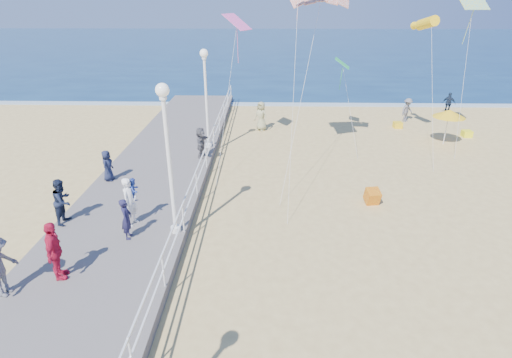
{
  "coord_description": "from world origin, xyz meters",
  "views": [
    {
      "loc": [
        -2.16,
        -12.27,
        8.09
      ],
      "look_at": [
        -2.5,
        2.0,
        1.6
      ],
      "focal_mm": 28.0,
      "sensor_mm": 36.0,
      "label": 1
    }
  ],
  "objects_px": {
    "spectator_4": "(107,166)",
    "toddler_held": "(134,190)",
    "woman_holding_toddler": "(130,202)",
    "beach_walker_c": "(261,116)",
    "beach_chair_right": "(398,125)",
    "beach_walker_b": "(449,103)",
    "spectator_3": "(55,251)",
    "beach_umbrella": "(449,114)",
    "beach_chair_left": "(467,134)",
    "box_kite": "(372,198)",
    "lamp_post_far": "(206,89)",
    "spectator_5": "(201,142)",
    "beach_walker_a": "(407,110)",
    "spectator_7": "(63,201)",
    "lamp_post_mid": "(168,146)",
    "spectator_0": "(127,219)"
  },
  "relations": [
    {
      "from": "spectator_0",
      "to": "beach_chair_right",
      "type": "height_order",
      "value": "spectator_0"
    },
    {
      "from": "lamp_post_mid",
      "to": "beach_walker_c",
      "type": "bearing_deg",
      "value": 77.82
    },
    {
      "from": "box_kite",
      "to": "spectator_3",
      "type": "bearing_deg",
      "value": -159.69
    },
    {
      "from": "spectator_3",
      "to": "beach_umbrella",
      "type": "height_order",
      "value": "spectator_3"
    },
    {
      "from": "lamp_post_far",
      "to": "spectator_4",
      "type": "xyz_separation_m",
      "value": [
        -3.99,
        -4.63,
        -2.54
      ]
    },
    {
      "from": "beach_chair_left",
      "to": "beach_walker_a",
      "type": "bearing_deg",
      "value": 129.43
    },
    {
      "from": "lamp_post_far",
      "to": "spectator_0",
      "type": "xyz_separation_m",
      "value": [
        -1.56,
        -9.43,
        -2.51
      ]
    },
    {
      "from": "beach_walker_a",
      "to": "spectator_4",
      "type": "bearing_deg",
      "value": 176.08
    },
    {
      "from": "beach_walker_a",
      "to": "beach_chair_left",
      "type": "distance_m",
      "value": 4.44
    },
    {
      "from": "beach_walker_b",
      "to": "beach_chair_right",
      "type": "bearing_deg",
      "value": 69.75
    },
    {
      "from": "spectator_4",
      "to": "beach_walker_a",
      "type": "xyz_separation_m",
      "value": [
        17.27,
        11.42,
        -0.29
      ]
    },
    {
      "from": "lamp_post_mid",
      "to": "spectator_4",
      "type": "relative_size",
      "value": 3.68
    },
    {
      "from": "woman_holding_toddler",
      "to": "beach_chair_right",
      "type": "bearing_deg",
      "value": -28.02
    },
    {
      "from": "spectator_5",
      "to": "beach_chair_left",
      "type": "relative_size",
      "value": 2.93
    },
    {
      "from": "woman_holding_toddler",
      "to": "beach_chair_right",
      "type": "distance_m",
      "value": 19.6
    },
    {
      "from": "lamp_post_far",
      "to": "box_kite",
      "type": "distance_m",
      "value": 10.37
    },
    {
      "from": "woman_holding_toddler",
      "to": "beach_walker_c",
      "type": "xyz_separation_m",
      "value": [
        4.62,
        13.01,
        -0.37
      ]
    },
    {
      "from": "spectator_4",
      "to": "toddler_held",
      "type": "bearing_deg",
      "value": -145.79
    },
    {
      "from": "beach_walker_b",
      "to": "woman_holding_toddler",
      "type": "bearing_deg",
      "value": 74.81
    },
    {
      "from": "spectator_4",
      "to": "box_kite",
      "type": "height_order",
      "value": "spectator_4"
    },
    {
      "from": "beach_walker_c",
      "to": "beach_chair_left",
      "type": "xyz_separation_m",
      "value": [
        13.15,
        -1.11,
        -0.76
      ]
    },
    {
      "from": "beach_walker_b",
      "to": "beach_chair_right",
      "type": "relative_size",
      "value": 2.92
    },
    {
      "from": "lamp_post_mid",
      "to": "spectator_4",
      "type": "height_order",
      "value": "lamp_post_mid"
    },
    {
      "from": "woman_holding_toddler",
      "to": "beach_walker_a",
      "type": "xyz_separation_m",
      "value": [
        14.98,
        15.29,
        -0.49
      ]
    },
    {
      "from": "spectator_7",
      "to": "beach_walker_c",
      "type": "distance_m",
      "value": 14.76
    },
    {
      "from": "lamp_post_mid",
      "to": "spectator_4",
      "type": "distance_m",
      "value": 6.44
    },
    {
      "from": "spectator_3",
      "to": "spectator_7",
      "type": "distance_m",
      "value": 3.53
    },
    {
      "from": "spectator_0",
      "to": "beach_chair_left",
      "type": "height_order",
      "value": "spectator_0"
    },
    {
      "from": "beach_chair_left",
      "to": "beach_walker_b",
      "type": "bearing_deg",
      "value": 79.27
    },
    {
      "from": "beach_walker_b",
      "to": "beach_walker_c",
      "type": "bearing_deg",
      "value": 49.58
    },
    {
      "from": "lamp_post_far",
      "to": "spectator_5",
      "type": "height_order",
      "value": "lamp_post_far"
    },
    {
      "from": "lamp_post_far",
      "to": "spectator_7",
      "type": "distance_m",
      "value": 9.72
    },
    {
      "from": "toddler_held",
      "to": "beach_chair_left",
      "type": "relative_size",
      "value": 1.72
    },
    {
      "from": "beach_walker_c",
      "to": "lamp_post_far",
      "type": "bearing_deg",
      "value": -86.8
    },
    {
      "from": "beach_walker_c",
      "to": "beach_chair_right",
      "type": "height_order",
      "value": "beach_walker_c"
    },
    {
      "from": "box_kite",
      "to": "lamp_post_far",
      "type": "bearing_deg",
      "value": 134.89
    },
    {
      "from": "spectator_5",
      "to": "beach_chair_right",
      "type": "xyz_separation_m",
      "value": [
        12.4,
        6.81,
        -1.01
      ]
    },
    {
      "from": "spectator_7",
      "to": "beach_walker_b",
      "type": "height_order",
      "value": "spectator_7"
    },
    {
      "from": "beach_chair_right",
      "to": "beach_walker_b",
      "type": "bearing_deg",
      "value": 37.91
    },
    {
      "from": "lamp_post_far",
      "to": "spectator_3",
      "type": "bearing_deg",
      "value": -104.1
    },
    {
      "from": "toddler_held",
      "to": "beach_chair_left",
      "type": "bearing_deg",
      "value": -38.91
    },
    {
      "from": "spectator_3",
      "to": "beach_walker_b",
      "type": "distance_m",
      "value": 28.87
    },
    {
      "from": "lamp_post_mid",
      "to": "beach_walker_a",
      "type": "relative_size",
      "value": 3.18
    },
    {
      "from": "spectator_3",
      "to": "beach_chair_left",
      "type": "bearing_deg",
      "value": -65.8
    },
    {
      "from": "lamp_post_far",
      "to": "beach_walker_b",
      "type": "relative_size",
      "value": 3.32
    },
    {
      "from": "beach_chair_left",
      "to": "box_kite",
      "type": "bearing_deg",
      "value": -131.51
    },
    {
      "from": "woman_holding_toddler",
      "to": "toddler_held",
      "type": "height_order",
      "value": "woman_holding_toddler"
    },
    {
      "from": "spectator_3",
      "to": "spectator_7",
      "type": "bearing_deg",
      "value": 7.64
    },
    {
      "from": "beach_walker_a",
      "to": "toddler_held",
      "type": "bearing_deg",
      "value": -171.78
    },
    {
      "from": "spectator_4",
      "to": "beach_chair_left",
      "type": "xyz_separation_m",
      "value": [
        20.06,
        8.02,
        -0.92
      ]
    }
  ]
}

